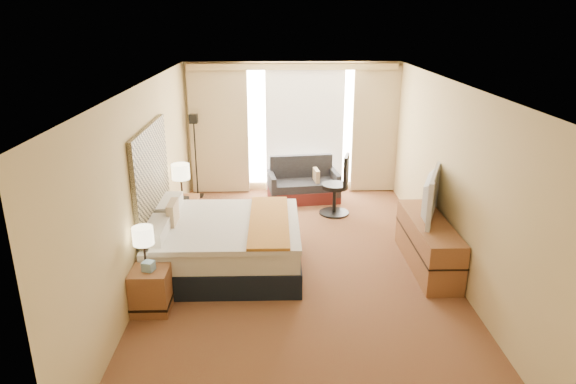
{
  "coord_description": "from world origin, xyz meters",
  "views": [
    {
      "loc": [
        -0.35,
        -6.63,
        3.44
      ],
      "look_at": [
        -0.16,
        0.4,
        1.01
      ],
      "focal_mm": 32.0,
      "sensor_mm": 36.0,
      "label": 1
    }
  ],
  "objects_px": {
    "media_dresser": "(428,244)",
    "loveseat": "(303,186)",
    "bed": "(225,244)",
    "nightstand_right": "(185,214)",
    "floor_lamp": "(195,139)",
    "television": "(425,194)",
    "nightstand_left": "(152,289)",
    "desk_chair": "(338,188)",
    "lamp_right": "(181,172)",
    "lamp_left": "(143,237)"
  },
  "relations": [
    {
      "from": "media_dresser",
      "to": "loveseat",
      "type": "relative_size",
      "value": 1.27
    },
    {
      "from": "bed",
      "to": "nightstand_right",
      "type": "bearing_deg",
      "value": 119.67
    },
    {
      "from": "floor_lamp",
      "to": "television",
      "type": "distance_m",
      "value": 4.7
    },
    {
      "from": "television",
      "to": "nightstand_left",
      "type": "bearing_deg",
      "value": 130.79
    },
    {
      "from": "media_dresser",
      "to": "loveseat",
      "type": "bearing_deg",
      "value": 119.41
    },
    {
      "from": "bed",
      "to": "desk_chair",
      "type": "xyz_separation_m",
      "value": [
        1.84,
        2.06,
        0.13
      ]
    },
    {
      "from": "media_dresser",
      "to": "desk_chair",
      "type": "relative_size",
      "value": 1.61
    },
    {
      "from": "nightstand_left",
      "to": "media_dresser",
      "type": "height_order",
      "value": "media_dresser"
    },
    {
      "from": "media_dresser",
      "to": "floor_lamp",
      "type": "xyz_separation_m",
      "value": [
        -3.73,
        3.12,
        0.82
      ]
    },
    {
      "from": "desk_chair",
      "to": "lamp_right",
      "type": "relative_size",
      "value": 1.82
    },
    {
      "from": "floor_lamp",
      "to": "nightstand_right",
      "type": "bearing_deg",
      "value": -88.97
    },
    {
      "from": "media_dresser",
      "to": "loveseat",
      "type": "distance_m",
      "value": 3.31
    },
    {
      "from": "television",
      "to": "lamp_left",
      "type": "bearing_deg",
      "value": 130.16
    },
    {
      "from": "nightstand_right",
      "to": "lamp_left",
      "type": "height_order",
      "value": "lamp_left"
    },
    {
      "from": "lamp_left",
      "to": "television",
      "type": "bearing_deg",
      "value": 18.2
    },
    {
      "from": "desk_chair",
      "to": "nightstand_left",
      "type": "bearing_deg",
      "value": -116.1
    },
    {
      "from": "lamp_left",
      "to": "television",
      "type": "distance_m",
      "value": 3.89
    },
    {
      "from": "nightstand_right",
      "to": "desk_chair",
      "type": "bearing_deg",
      "value": 13.47
    },
    {
      "from": "nightstand_left",
      "to": "loveseat",
      "type": "height_order",
      "value": "loveseat"
    },
    {
      "from": "bed",
      "to": "loveseat",
      "type": "bearing_deg",
      "value": 66.14
    },
    {
      "from": "bed",
      "to": "lamp_right",
      "type": "distance_m",
      "value": 1.71
    },
    {
      "from": "desk_chair",
      "to": "lamp_left",
      "type": "bearing_deg",
      "value": -116.87
    },
    {
      "from": "loveseat",
      "to": "lamp_left",
      "type": "bearing_deg",
      "value": -125.84
    },
    {
      "from": "nightstand_left",
      "to": "television",
      "type": "bearing_deg",
      "value": 18.83
    },
    {
      "from": "floor_lamp",
      "to": "television",
      "type": "xyz_separation_m",
      "value": [
        3.68,
        -2.93,
        -0.13
      ]
    },
    {
      "from": "desk_chair",
      "to": "lamp_right",
      "type": "bearing_deg",
      "value": -151.08
    },
    {
      "from": "nightstand_right",
      "to": "bed",
      "type": "distance_m",
      "value": 1.64
    },
    {
      "from": "floor_lamp",
      "to": "lamp_left",
      "type": "bearing_deg",
      "value": -90.26
    },
    {
      "from": "loveseat",
      "to": "television",
      "type": "height_order",
      "value": "television"
    },
    {
      "from": "bed",
      "to": "lamp_right",
      "type": "height_order",
      "value": "lamp_right"
    },
    {
      "from": "nightstand_right",
      "to": "loveseat",
      "type": "height_order",
      "value": "loveseat"
    },
    {
      "from": "media_dresser",
      "to": "television",
      "type": "distance_m",
      "value": 0.72
    },
    {
      "from": "bed",
      "to": "floor_lamp",
      "type": "bearing_deg",
      "value": 105.18
    },
    {
      "from": "lamp_right",
      "to": "nightstand_right",
      "type": "bearing_deg",
      "value": 79.79
    },
    {
      "from": "desk_chair",
      "to": "television",
      "type": "relative_size",
      "value": 0.95
    },
    {
      "from": "desk_chair",
      "to": "nightstand_right",
      "type": "bearing_deg",
      "value": -152.39
    },
    {
      "from": "bed",
      "to": "floor_lamp",
      "type": "xyz_separation_m",
      "value": [
        -0.84,
        3.09,
        0.8
      ]
    },
    {
      "from": "media_dresser",
      "to": "floor_lamp",
      "type": "height_order",
      "value": "floor_lamp"
    },
    {
      "from": "media_dresser",
      "to": "loveseat",
      "type": "xyz_separation_m",
      "value": [
        -1.63,
        2.89,
        -0.07
      ]
    },
    {
      "from": "nightstand_left",
      "to": "loveseat",
      "type": "distance_m",
      "value": 4.45
    },
    {
      "from": "desk_chair",
      "to": "television",
      "type": "height_order",
      "value": "television"
    },
    {
      "from": "nightstand_right",
      "to": "lamp_left",
      "type": "xyz_separation_m",
      "value": [
        -0.05,
        -2.47,
        0.68
      ]
    },
    {
      "from": "loveseat",
      "to": "lamp_right",
      "type": "relative_size",
      "value": 2.32
    },
    {
      "from": "nightstand_left",
      "to": "media_dresser",
      "type": "distance_m",
      "value": 3.85
    },
    {
      "from": "nightstand_left",
      "to": "floor_lamp",
      "type": "relative_size",
      "value": 0.33
    },
    {
      "from": "nightstand_right",
      "to": "loveseat",
      "type": "bearing_deg",
      "value": 34.73
    },
    {
      "from": "nightstand_left",
      "to": "lamp_right",
      "type": "bearing_deg",
      "value": 90.29
    },
    {
      "from": "lamp_left",
      "to": "television",
      "type": "height_order",
      "value": "television"
    },
    {
      "from": "television",
      "to": "lamp_right",
      "type": "bearing_deg",
      "value": 94.0
    },
    {
      "from": "nightstand_left",
      "to": "television",
      "type": "height_order",
      "value": "television"
    }
  ]
}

